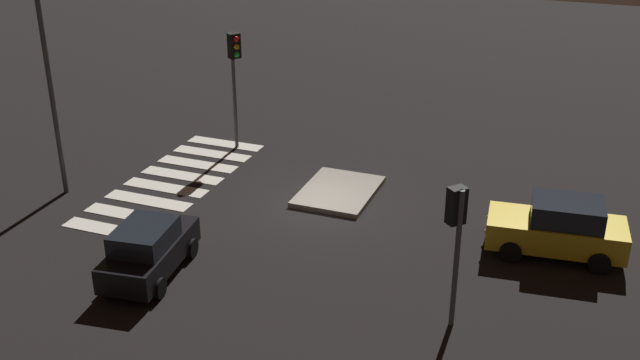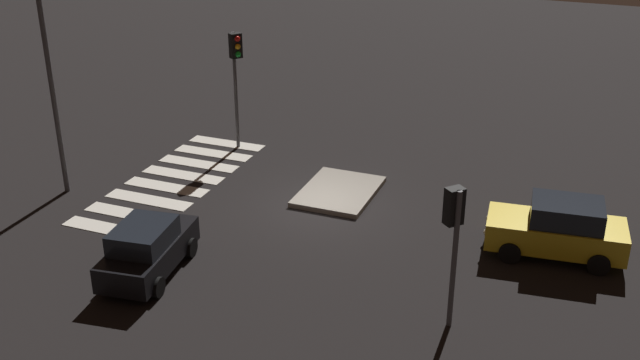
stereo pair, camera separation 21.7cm
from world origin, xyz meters
name	(u,v)px [view 2 (the right image)]	position (x,y,z in m)	size (l,w,h in m)	color
ground_plane	(320,207)	(0.00, 0.00, 0.00)	(80.00, 80.00, 0.00)	black
traffic_island	(339,192)	(-1.19, 0.25, 0.09)	(3.32, 2.49, 0.18)	gray
car_black	(148,249)	(5.84, -2.99, 0.80)	(3.86, 2.11, 1.62)	black
car_yellow	(558,229)	(0.41, 7.80, 0.87)	(2.25, 4.22, 1.78)	gold
traffic_light_south	(236,62)	(-3.78, -5.01, 3.58)	(0.54, 0.53, 4.73)	#47474C
traffic_light_north	(453,223)	(5.08, 5.54, 2.91)	(0.54, 0.53, 3.83)	#47474C
street_lamp	(44,37)	(2.15, -8.85, 5.56)	(0.56, 0.56, 8.24)	#47474C
crosswalk_near	(175,181)	(0.00, -5.73, 0.01)	(8.75, 3.20, 0.02)	silver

